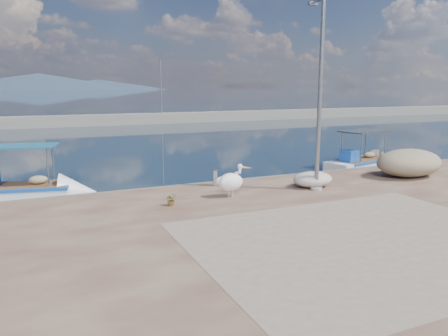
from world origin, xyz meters
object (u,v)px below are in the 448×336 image
(boat_right, at_px, (362,164))
(pelican, at_px, (231,181))
(boat_left, at_px, (22,192))
(lamp_post, at_px, (319,102))
(bollard_near, at_px, (215,176))

(boat_right, relative_size, pelican, 4.14)
(boat_left, relative_size, lamp_post, 0.76)
(boat_right, distance_m, bollard_near, 10.24)
(boat_right, relative_size, lamp_post, 0.74)
(pelican, distance_m, lamp_post, 4.39)
(lamp_post, height_order, bollard_near, lamp_post)
(pelican, relative_size, lamp_post, 0.18)
(lamp_post, bearing_deg, pelican, 174.41)
(lamp_post, bearing_deg, boat_right, 36.81)
(boat_right, height_order, pelican, boat_right)
(boat_left, bearing_deg, boat_right, 10.12)
(pelican, relative_size, bollard_near, 1.91)
(boat_left, distance_m, pelican, 8.66)
(boat_right, relative_size, bollard_near, 7.90)
(pelican, distance_m, bollard_near, 1.98)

